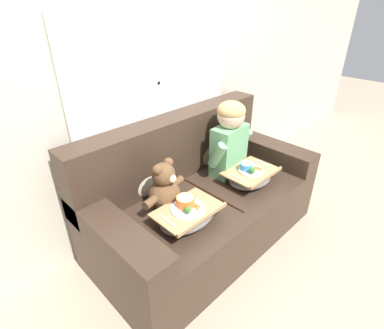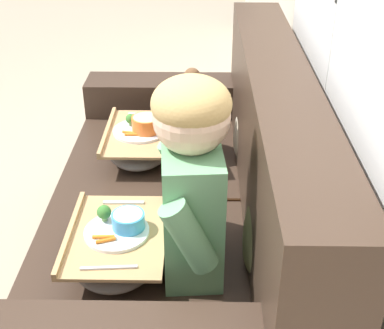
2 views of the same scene
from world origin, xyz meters
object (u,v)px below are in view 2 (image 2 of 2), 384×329
Objects in this scene: couch at (191,225)px; throw_pillow_behind_teddy at (246,123)px; child_figure at (191,169)px; lap_tray_teddy at (140,141)px; teddy_bear at (193,122)px; throw_pillow_behind_child at (262,223)px; lap_tray_child at (118,245)px.

throw_pillow_behind_teddy is (-0.36, 0.23, 0.28)m from couch.
child_figure is 1.42× the size of lap_tray_teddy.
teddy_bear is at bearing 89.83° from lap_tray_teddy.
throw_pillow_behind_child is at bearing 32.63° from couch.
throw_pillow_behind_child reaches higher than lap_tray_teddy.
lap_tray_child is 0.95× the size of lap_tray_teddy.
child_figure is 0.38m from lap_tray_child.
lap_tray_teddy is at bearing 179.93° from lap_tray_child.
lap_tray_teddy is (-0.73, 0.00, 0.00)m from lap_tray_child.
lap_tray_child is 0.73m from lap_tray_teddy.
lap_tray_teddy is at bearing -90.17° from teddy_bear.
teddy_bear reaches higher than lap_tray_child.
lap_tray_teddy reaches higher than lap_tray_child.
lap_tray_child is (0.73, -0.47, -0.09)m from throw_pillow_behind_teddy.
lap_tray_child is (-0.00, -0.47, -0.09)m from throw_pillow_behind_child.
child_figure is (0.00, -0.23, 0.20)m from throw_pillow_behind_child.
throw_pillow_behind_child is at bearing 17.66° from teddy_bear.
lap_tray_child is at bearing -32.81° from throw_pillow_behind_teddy.
child_figure is 1.49× the size of lap_tray_child.
throw_pillow_behind_child is 0.87m from lap_tray_teddy.
child_figure is (0.73, -0.23, 0.20)m from throw_pillow_behind_teddy.
couch reaches higher than teddy_bear.
throw_pillow_behind_child is at bearing 90.02° from child_figure.
throw_pillow_behind_child is 1.09× the size of throw_pillow_behind_teddy.
lap_tray_child is at bearing -18.10° from teddy_bear.
couch is at bearing -0.26° from teddy_bear.
teddy_bear is 0.96× the size of lap_tray_child.
lap_tray_teddy is at bearing -147.16° from couch.
child_figure is 0.82m from lap_tray_teddy.
throw_pillow_behind_teddy is 0.79m from child_figure.
lap_tray_teddy is (-0.73, -0.24, -0.29)m from child_figure.
teddy_bear is at bearing -179.67° from child_figure.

